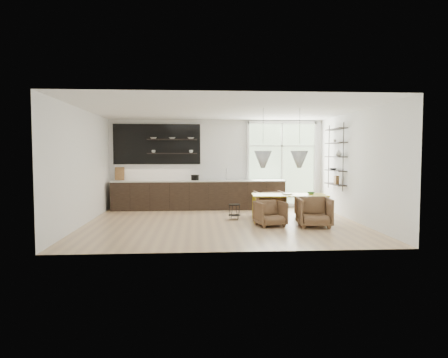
# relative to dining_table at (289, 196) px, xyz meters

# --- Properties ---
(room) EXTENTS (7.02, 6.01, 2.91)m
(room) POSITION_rel_dining_table_xyz_m (-1.20, 0.86, 0.80)
(room) COLOR #D7B283
(room) RESTS_ON ground
(kitchen_run) EXTENTS (5.54, 0.69, 2.75)m
(kitchen_run) POSITION_rel_dining_table_xyz_m (-2.47, 2.45, -0.07)
(kitchen_run) COLOR black
(kitchen_run) RESTS_ON ground
(right_shelving) EXTENTS (0.26, 1.22, 1.90)m
(right_shelving) POSITION_rel_dining_table_xyz_m (1.58, 0.94, 0.99)
(right_shelving) COLOR black
(right_shelving) RESTS_ON ground
(dining_table) EXTENTS (2.01, 1.03, 0.71)m
(dining_table) POSITION_rel_dining_table_xyz_m (0.00, 0.00, 0.00)
(dining_table) COLOR gold
(dining_table) RESTS_ON ground
(armchair_back_left) EXTENTS (0.84, 0.86, 0.73)m
(armchair_back_left) POSITION_rel_dining_table_xyz_m (-0.38, 0.82, -0.30)
(armchair_back_left) COLOR brown
(armchair_back_left) RESTS_ON ground
(armchair_back_right) EXTENTS (0.66, 0.68, 0.60)m
(armchair_back_right) POSITION_rel_dining_table_xyz_m (0.68, 0.57, -0.37)
(armchair_back_right) COLOR brown
(armchair_back_right) RESTS_ON ground
(armchair_front_left) EXTENTS (0.80, 0.82, 0.63)m
(armchair_front_left) POSITION_rel_dining_table_xyz_m (-0.63, -0.70, -0.35)
(armchair_front_left) COLOR brown
(armchair_front_left) RESTS_ON ground
(armchair_front_right) EXTENTS (0.84, 0.86, 0.73)m
(armchair_front_right) POSITION_rel_dining_table_xyz_m (0.42, -0.89, -0.30)
(armchair_front_right) COLOR brown
(armchair_front_right) RESTS_ON ground
(wire_stool) EXTENTS (0.33, 0.33, 0.42)m
(wire_stool) POSITION_rel_dining_table_xyz_m (-1.42, 0.38, -0.40)
(wire_stool) COLOR black
(wire_stool) RESTS_ON ground
(table_book) EXTENTS (0.26, 0.34, 0.03)m
(table_book) POSITION_rel_dining_table_xyz_m (-0.16, 0.01, 0.06)
(table_book) COLOR white
(table_book) RESTS_ON dining_table
(table_bowl) EXTENTS (0.21, 0.21, 0.06)m
(table_bowl) POSITION_rel_dining_table_xyz_m (0.60, 0.03, 0.08)
(table_bowl) COLOR #477D4B
(table_bowl) RESTS_ON dining_table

